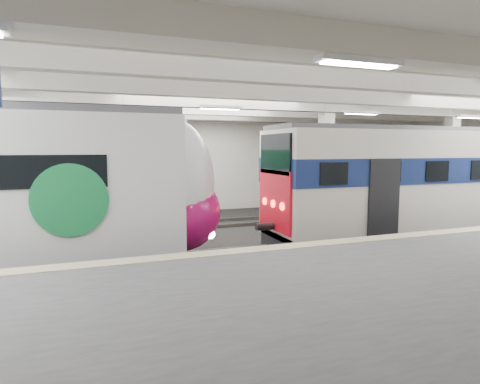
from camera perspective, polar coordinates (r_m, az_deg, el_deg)
name	(u,v)px	position (r m, az deg, el deg)	size (l,w,h in m)	color
station_hall	(261,157)	(10.98, 2.99, 4.95)	(36.00, 24.00, 5.75)	black
older_rer	(426,182)	(16.79, 24.99, 1.34)	(12.82, 2.83, 4.26)	silver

